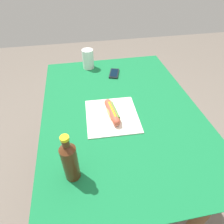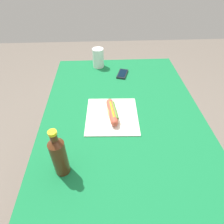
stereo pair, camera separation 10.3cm
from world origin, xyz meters
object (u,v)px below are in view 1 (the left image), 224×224
(drinking_cup, at_px, (88,59))
(hot_dog, at_px, (112,112))
(soda_bottle, at_px, (70,161))
(cell_phone, at_px, (114,73))

(drinking_cup, bearing_deg, hot_dog, 7.38)
(hot_dog, bearing_deg, soda_bottle, -34.52)
(cell_phone, height_order, soda_bottle, soda_bottle)
(soda_bottle, height_order, drinking_cup, soda_bottle)
(drinking_cup, bearing_deg, soda_bottle, -9.47)
(hot_dog, xyz_separation_m, cell_phone, (-0.43, 0.09, -0.02))
(soda_bottle, bearing_deg, drinking_cup, 170.53)
(hot_dog, distance_m, drinking_cup, 0.56)
(cell_phone, bearing_deg, hot_dog, -12.43)
(soda_bottle, bearing_deg, hot_dog, 145.48)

